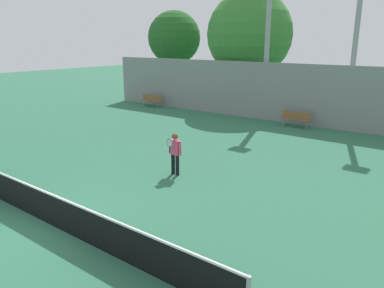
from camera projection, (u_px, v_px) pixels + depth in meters
ground_plane at (50, 224)px, 10.34m from camera, size 100.00×100.00×0.00m
tennis_net at (48, 208)px, 10.21m from camera, size 12.47×0.09×0.96m
tennis_player at (175, 151)px, 13.89m from camera, size 0.61×0.42×1.61m
bench_courtside_near at (151, 99)px, 28.45m from camera, size 1.85×0.40×0.88m
bench_courtside_far at (296, 118)px, 21.75m from camera, size 1.70×0.40×0.88m
light_pole_near_left at (356, 37)px, 20.11m from camera, size 0.90×0.60×8.80m
light_pole_far_right at (267, 37)px, 22.94m from camera, size 0.90×0.60×9.07m
back_fence at (292, 94)px, 22.41m from camera, size 29.23×0.06×3.59m
tree_green_tall at (174, 38)px, 32.11m from camera, size 4.51×4.51×7.36m
tree_dark_dense at (249, 35)px, 26.86m from camera, size 6.14×6.14×8.36m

